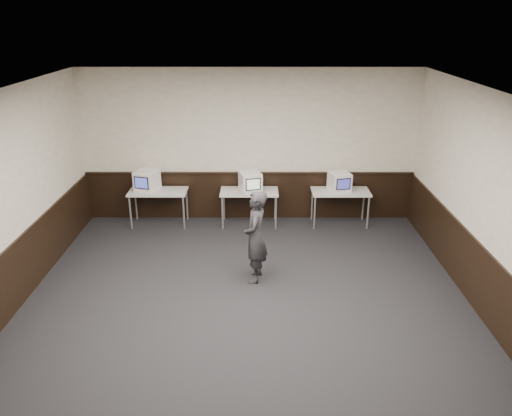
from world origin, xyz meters
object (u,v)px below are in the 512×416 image
Objects in this scene: desk_right at (340,194)px; emac_left at (147,181)px; desk_left at (158,194)px; person at (256,237)px; desk_center at (249,194)px; emac_right at (339,182)px; emac_center at (250,182)px.

desk_right is 2.15× the size of emac_left.
desk_left is 3.12m from person.
desk_center is 2.40× the size of emac_right.
desk_center is at bearing -169.00° from person.
person is at bearing -103.45° from emac_center.
emac_left is 3.98m from emac_right.
desk_left is at bearing 180.00° from desk_center.
person is (2.25, -2.38, -0.18)m from emac_left.
emac_right is (-0.04, -0.01, 0.27)m from desk_right.
desk_center is at bearing 0.00° from desk_left.
desk_center is 0.76× the size of person.
emac_left is (-2.12, 0.02, 0.29)m from desk_center.
desk_right is at bearing 150.94° from person.
desk_center is 2.15× the size of emac_left.
desk_left is at bearing -131.56° from person.
desk_center is 2.14m from emac_left.
emac_center is at bearing -64.56° from desk_center.
desk_center is at bearing 99.17° from emac_center.
person is (2.04, -2.36, 0.11)m from desk_left.
desk_left and desk_center have the same top height.
emac_left reaches higher than desk_center.
desk_right is at bearing 17.35° from emac_left.
emac_center is at bearing -178.46° from desk_right.
emac_left is 1.11× the size of emac_right.
emac_center is at bearing 15.74° from emac_left.
emac_center is at bearing -1.51° from desk_left.
emac_left is at bearing 179.71° from desk_right.
emac_right is (1.84, 0.04, -0.01)m from emac_center.
person is (0.14, -2.36, 0.11)m from desk_center.
emac_right is at bearing -0.22° from desk_left.
person is at bearing -49.22° from desk_left.
emac_right is (3.76, -0.01, 0.27)m from desk_left.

